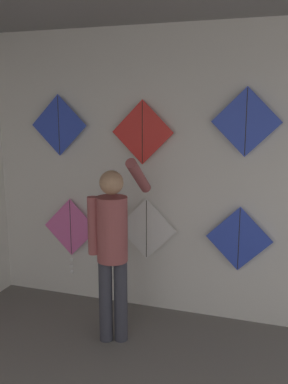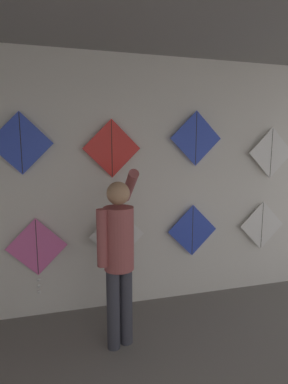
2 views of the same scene
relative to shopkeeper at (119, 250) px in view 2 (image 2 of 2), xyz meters
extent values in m
cube|color=silver|center=(0.57, 0.74, 0.48)|extent=(5.13, 0.06, 2.80)
cylinder|color=#383842|center=(-0.06, -0.03, -0.55)|extent=(0.12, 0.12, 0.75)
cylinder|color=#383842|center=(0.06, 0.01, -0.55)|extent=(0.12, 0.12, 0.75)
cylinder|color=#9E4C4C|center=(0.00, -0.01, 0.11)|extent=(0.27, 0.27, 0.56)
sphere|color=tan|center=(0.00, -0.01, 0.51)|extent=(0.20, 0.20, 0.20)
cylinder|color=#9E4C4C|center=(-0.15, -0.06, 0.14)|extent=(0.09, 0.09, 0.50)
cylinder|color=#9E4C4C|center=(0.15, 0.24, 0.53)|extent=(0.09, 0.46, 0.36)
cube|color=pink|center=(-0.75, 0.65, -0.13)|extent=(0.62, 0.01, 0.62)
cylinder|color=black|center=(-0.75, 0.65, -0.13)|extent=(0.01, 0.01, 0.59)
sphere|color=white|center=(-0.75, 0.64, -0.49)|extent=(0.04, 0.04, 0.04)
sphere|color=white|center=(-0.75, 0.64, -0.56)|extent=(0.04, 0.04, 0.04)
sphere|color=white|center=(-0.75, 0.64, -0.63)|extent=(0.04, 0.04, 0.04)
cube|color=white|center=(0.09, 0.65, -0.07)|extent=(0.62, 0.01, 0.62)
cylinder|color=black|center=(0.09, 0.65, -0.07)|extent=(0.01, 0.01, 0.59)
cube|color=blue|center=(1.00, 0.65, -0.08)|extent=(0.62, 0.01, 0.62)
cylinder|color=black|center=(1.00, 0.65, -0.08)|extent=(0.01, 0.01, 0.59)
cube|color=white|center=(1.95, 0.65, -0.08)|extent=(0.62, 0.01, 0.62)
cylinder|color=black|center=(1.95, 0.65, -0.08)|extent=(0.01, 0.01, 0.59)
cube|color=blue|center=(-0.84, 0.65, 0.94)|extent=(0.62, 0.01, 0.62)
cylinder|color=black|center=(-0.84, 0.65, 0.94)|extent=(0.01, 0.01, 0.59)
cube|color=red|center=(0.05, 0.65, 0.89)|extent=(0.62, 0.01, 0.62)
cylinder|color=black|center=(0.05, 0.65, 0.89)|extent=(0.01, 0.01, 0.59)
cube|color=blue|center=(1.02, 0.65, 1.00)|extent=(0.62, 0.01, 0.62)
cylinder|color=black|center=(1.02, 0.65, 1.00)|extent=(0.01, 0.01, 0.59)
cube|color=white|center=(2.02, 0.65, 0.83)|extent=(0.62, 0.01, 0.62)
cylinder|color=black|center=(2.02, 0.65, 0.83)|extent=(0.01, 0.01, 0.59)
camera|label=1|loc=(1.36, -3.25, 1.15)|focal=40.00mm
camera|label=2|loc=(-0.44, -2.53, 0.92)|focal=28.00mm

